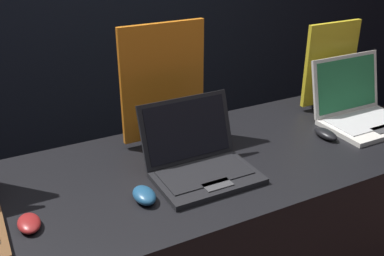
# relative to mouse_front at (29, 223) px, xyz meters

# --- Properties ---
(mouse_front) EXTENTS (0.07, 0.10, 0.03)m
(mouse_front) POSITION_rel_mouse_front_xyz_m (0.00, 0.00, 0.00)
(mouse_front) COLOR maroon
(mouse_front) RESTS_ON display_counter
(laptop_middle) EXTENTS (0.35, 0.31, 0.24)m
(laptop_middle) POSITION_rel_mouse_front_xyz_m (0.59, 0.04, 0.04)
(laptop_middle) COLOR black
(laptop_middle) RESTS_ON display_counter
(mouse_middle) EXTENTS (0.07, 0.11, 0.04)m
(mouse_middle) POSITION_rel_mouse_front_xyz_m (0.35, -0.03, 0.00)
(mouse_middle) COLOR navy
(mouse_middle) RESTS_ON display_counter
(promo_stand_middle) EXTENTS (0.34, 0.07, 0.47)m
(promo_stand_middle) POSITION_rel_mouse_front_xyz_m (0.59, 0.34, 0.21)
(promo_stand_middle) COLOR black
(promo_stand_middle) RESTS_ON display_counter
(laptop_back) EXTENTS (0.37, 0.32, 0.27)m
(laptop_back) POSITION_rel_mouse_front_xyz_m (1.41, 0.10, 0.05)
(laptop_back) COLOR silver
(laptop_back) RESTS_ON display_counter
(mouse_back) EXTENTS (0.06, 0.12, 0.03)m
(mouse_back) POSITION_rel_mouse_front_xyz_m (1.17, 0.05, 0.00)
(mouse_back) COLOR black
(mouse_back) RESTS_ON display_counter
(promo_stand_back) EXTENTS (0.29, 0.07, 0.40)m
(promo_stand_back) POSITION_rel_mouse_front_xyz_m (1.41, 0.31, 0.17)
(promo_stand_back) COLOR black
(promo_stand_back) RESTS_ON display_counter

